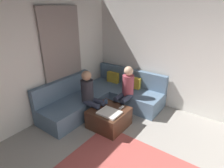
% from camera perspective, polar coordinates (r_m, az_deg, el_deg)
% --- Properties ---
extents(wall_back, '(6.00, 0.12, 2.70)m').
position_cam_1_polar(wall_back, '(4.61, 27.08, 6.27)').
color(wall_back, silver).
rests_on(wall_back, ground_plane).
extents(wall_left, '(0.12, 6.00, 2.70)m').
position_cam_1_polar(wall_left, '(4.02, -30.17, 3.41)').
color(wall_left, silver).
rests_on(wall_left, ground_plane).
extents(curtain_panel, '(0.06, 1.10, 2.50)m').
position_cam_1_polar(curtain_panel, '(4.61, -14.88, 6.74)').
color(curtain_panel, gray).
rests_on(curtain_panel, ground_plane).
extents(sectional_couch, '(2.10, 2.55, 0.87)m').
position_cam_1_polar(sectional_couch, '(4.85, -2.62, -4.02)').
color(sectional_couch, slate).
rests_on(sectional_couch, ground_plane).
extents(ottoman, '(0.76, 0.76, 0.42)m').
position_cam_1_polar(ottoman, '(4.12, -0.95, -10.47)').
color(ottoman, '#4C2D1E').
rests_on(ottoman, ground_plane).
extents(folded_blanket, '(0.44, 0.36, 0.04)m').
position_cam_1_polar(folded_blanket, '(3.87, -0.84, -8.91)').
color(folded_blanket, white).
rests_on(folded_blanket, ottoman).
extents(coffee_mug, '(0.08, 0.08, 0.10)m').
position_cam_1_polar(coffee_mug, '(4.23, -1.92, -5.49)').
color(coffee_mug, '#334C72').
rests_on(coffee_mug, ottoman).
extents(game_remote, '(0.05, 0.15, 0.02)m').
position_cam_1_polar(game_remote, '(4.07, 2.94, -7.28)').
color(game_remote, white).
rests_on(game_remote, ottoman).
extents(person_on_couch_back, '(0.30, 0.60, 1.20)m').
position_cam_1_polar(person_on_couch_back, '(4.39, 4.34, -1.62)').
color(person_on_couch_back, '#2D3347').
rests_on(person_on_couch_back, ground_plane).
extents(person_on_couch_side, '(0.60, 0.30, 1.20)m').
position_cam_1_polar(person_on_couch_side, '(4.15, -6.67, -3.27)').
color(person_on_couch_side, '#2D3347').
rests_on(person_on_couch_side, ground_plane).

